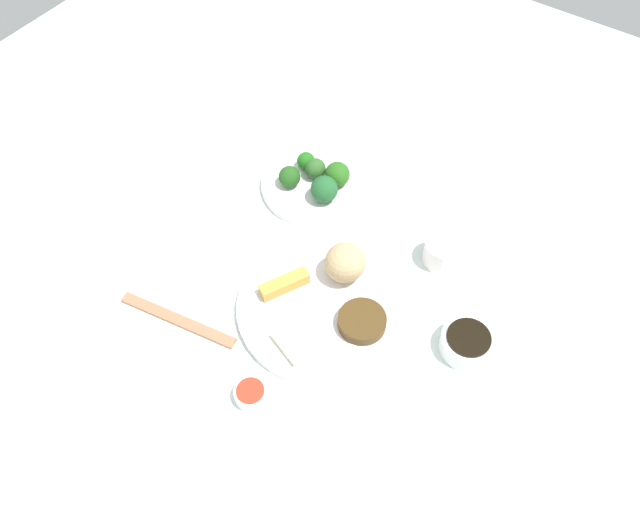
# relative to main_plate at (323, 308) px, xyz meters

# --- Properties ---
(tabletop) EXTENTS (2.20, 2.20, 0.02)m
(tabletop) POSITION_rel_main_plate_xyz_m (-0.01, -0.00, -0.02)
(tabletop) COLOR white
(tabletop) RESTS_ON ground
(main_plate) EXTENTS (0.30, 0.30, 0.02)m
(main_plate) POSITION_rel_main_plate_xyz_m (0.00, 0.00, 0.00)
(main_plate) COLOR white
(main_plate) RESTS_ON tabletop
(rice_scoop) EXTENTS (0.07, 0.07, 0.07)m
(rice_scoop) POSITION_rel_main_plate_xyz_m (-0.08, -0.01, 0.04)
(rice_scoop) COLOR tan
(rice_scoop) RESTS_ON main_plate
(spring_roll) EXTENTS (0.09, 0.06, 0.02)m
(spring_roll) POSITION_rel_main_plate_xyz_m (0.01, -0.08, 0.02)
(spring_roll) COLOR gold
(spring_roll) RESTS_ON main_plate
(crab_rangoon_wonton) EXTENTS (0.10, 0.09, 0.01)m
(crab_rangoon_wonton) POSITION_rel_main_plate_xyz_m (0.08, 0.01, 0.01)
(crab_rangoon_wonton) COLOR beige
(crab_rangoon_wonton) RESTS_ON main_plate
(stir_fry_heap) EXTENTS (0.08, 0.08, 0.02)m
(stir_fry_heap) POSITION_rel_main_plate_xyz_m (-0.01, 0.08, 0.02)
(stir_fry_heap) COLOR #4C3416
(stir_fry_heap) RESTS_ON main_plate
(broccoli_plate) EXTENTS (0.22, 0.22, 0.01)m
(broccoli_plate) POSITION_rel_main_plate_xyz_m (-0.23, -0.18, -0.00)
(broccoli_plate) COLOR white
(broccoli_plate) RESTS_ON tabletop
(broccoli_floret_0) EXTENTS (0.04, 0.04, 0.04)m
(broccoli_floret_0) POSITION_rel_main_plate_xyz_m (-0.20, -0.22, 0.03)
(broccoli_floret_0) COLOR #24581D
(broccoli_floret_0) RESTS_ON broccoli_plate
(broccoli_floret_1) EXTENTS (0.04, 0.04, 0.04)m
(broccoli_floret_1) POSITION_rel_main_plate_xyz_m (-0.25, -0.19, 0.03)
(broccoli_floret_1) COLOR #306128
(broccoli_floret_1) RESTS_ON broccoli_plate
(broccoli_floret_2) EXTENTS (0.05, 0.05, 0.05)m
(broccoli_floret_2) POSITION_rel_main_plate_xyz_m (-0.21, -0.14, 0.03)
(broccoli_floret_2) COLOR #225D2D
(broccoli_floret_2) RESTS_ON broccoli_plate
(broccoli_floret_3) EXTENTS (0.05, 0.05, 0.05)m
(broccoli_floret_3) POSITION_rel_main_plate_xyz_m (-0.26, -0.14, 0.03)
(broccoli_floret_3) COLOR #29661C
(broccoli_floret_3) RESTS_ON broccoli_plate
(broccoli_floret_4) EXTENTS (0.04, 0.04, 0.04)m
(broccoli_floret_4) POSITION_rel_main_plate_xyz_m (-0.26, -0.22, 0.02)
(broccoli_floret_4) COLOR #206B19
(broccoli_floret_4) RESTS_ON broccoli_plate
(soy_sauce_bowl) EXTENTS (0.09, 0.09, 0.04)m
(soy_sauce_bowl) POSITION_rel_main_plate_xyz_m (-0.07, 0.24, 0.01)
(soy_sauce_bowl) COLOR white
(soy_sauce_bowl) RESTS_ON tabletop
(soy_sauce_bowl_liquid) EXTENTS (0.07, 0.07, 0.00)m
(soy_sauce_bowl_liquid) POSITION_rel_main_plate_xyz_m (-0.07, 0.24, 0.03)
(soy_sauce_bowl_liquid) COLOR black
(soy_sauce_bowl_liquid) RESTS_ON soy_sauce_bowl
(sauce_ramekin_sweet_and_sour) EXTENTS (0.05, 0.05, 0.02)m
(sauce_ramekin_sweet_and_sour) POSITION_rel_main_plate_xyz_m (0.20, -0.00, 0.00)
(sauce_ramekin_sweet_and_sour) COLOR white
(sauce_ramekin_sweet_and_sour) RESTS_ON tabletop
(sauce_ramekin_sweet_and_sour_liquid) EXTENTS (0.04, 0.04, 0.00)m
(sauce_ramekin_sweet_and_sour_liquid) POSITION_rel_main_plate_xyz_m (0.20, -0.00, 0.02)
(sauce_ramekin_sweet_and_sour_liquid) COLOR red
(sauce_ramekin_sweet_and_sour_liquid) RESTS_ON sauce_ramekin_sweet_and_sour
(teacup) EXTENTS (0.07, 0.07, 0.05)m
(teacup) POSITION_rel_main_plate_xyz_m (-0.22, 0.12, 0.02)
(teacup) COLOR white
(teacup) RESTS_ON tabletop
(chopsticks_pair) EXTENTS (0.06, 0.23, 0.01)m
(chopsticks_pair) POSITION_rel_main_plate_xyz_m (0.16, -0.20, -0.00)
(chopsticks_pair) COLOR #AF7351
(chopsticks_pair) RESTS_ON tabletop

